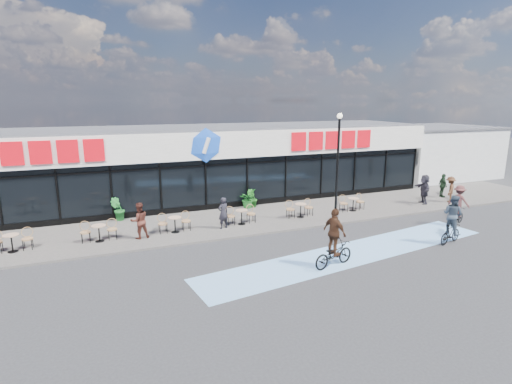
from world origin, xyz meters
The scene contains 23 objects.
ground centered at (0.00, 0.00, 0.00)m, with size 120.00×120.00×0.00m, color #28282B.
sidewalk centered at (0.00, 4.50, 0.05)m, with size 44.00×5.00×0.10m, color #59534F.
bike_lane centered at (4.00, -1.50, 0.01)m, with size 14.00×2.20×0.01m, color #73A6DA.
building centered at (0.00, 9.93, 2.34)m, with size 30.60×6.57×4.75m.
neighbour_building centered at (20.50, 11.00, 2.06)m, with size 9.20×7.20×4.11m.
lamp_post centered at (5.54, 2.30, 3.34)m, with size 0.28×0.28×5.48m.
bistro_set_1 centered at (-9.09, 3.76, 0.56)m, with size 1.54×0.62×0.90m.
bistro_set_2 centered at (-5.75, 3.76, 0.56)m, with size 1.54×0.62×0.90m.
bistro_set_3 centered at (-2.41, 3.76, 0.56)m, with size 1.54×0.62×0.90m.
bistro_set_4 centered at (0.93, 3.76, 0.56)m, with size 1.54×0.62×0.90m.
bistro_set_5 centered at (4.27, 3.76, 0.56)m, with size 1.54×0.62×0.90m.
bistro_set_6 centered at (7.61, 3.76, 0.56)m, with size 1.54×0.62×0.90m.
potted_plant_left centered at (-4.77, 6.66, 0.71)m, with size 0.67×0.54×1.22m, color #1C6425.
potted_plant_mid centered at (2.64, 6.55, 0.63)m, with size 0.58×0.47×1.06m, color #1A5B1A.
potted_plant_right centered at (2.34, 6.55, 0.63)m, with size 0.95×0.83×1.06m, color #1C6521.
patron_left centered at (-0.12, 3.39, 0.87)m, with size 0.56×0.37×1.55m, color black.
patron_right centered at (-4.04, 3.41, 0.93)m, with size 0.81×0.63×1.66m, color #4F241C.
pedestrian_a centered at (12.52, 3.46, 0.99)m, with size 1.64×0.52×1.77m, color #25232B.
pedestrian_b centered at (14.90, 4.28, 0.86)m, with size 0.89×0.37×1.52m, color #1A301C.
pedestrian_c centered at (14.29, 3.15, 0.89)m, with size 1.02×0.59×1.58m, color #472A19.
cyclist_a centered at (8.61, -2.14, 1.00)m, with size 1.56×0.99×2.20m.
cyclist_b centered at (11.13, -0.24, 0.96)m, with size 1.54×1.18×2.05m.
cyclist_c centered at (2.45, -2.35, 0.86)m, with size 1.97×1.14×2.28m.
Camera 1 is at (-5.61, -14.41, 6.17)m, focal length 28.00 mm.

